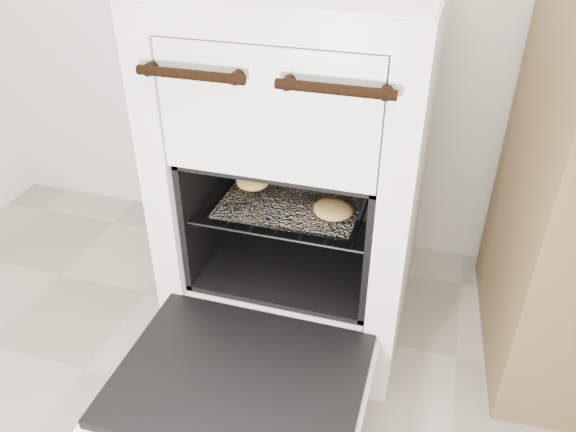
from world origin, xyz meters
name	(u,v)px	position (x,y,z in m)	size (l,w,h in m)	color
stove	(304,171)	(-0.16, 1.15, 0.48)	(0.64, 0.71, 0.98)	white
oven_door	(240,381)	(-0.16, 0.61, 0.21)	(0.57, 0.45, 0.04)	black
oven_rack	(297,195)	(-0.16, 1.08, 0.44)	(0.46, 0.45, 0.01)	black
foil_sheet	(295,197)	(-0.16, 1.05, 0.45)	(0.36, 0.32, 0.01)	white
baked_rolls	(305,189)	(-0.13, 1.06, 0.47)	(0.37, 0.29, 0.04)	tan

